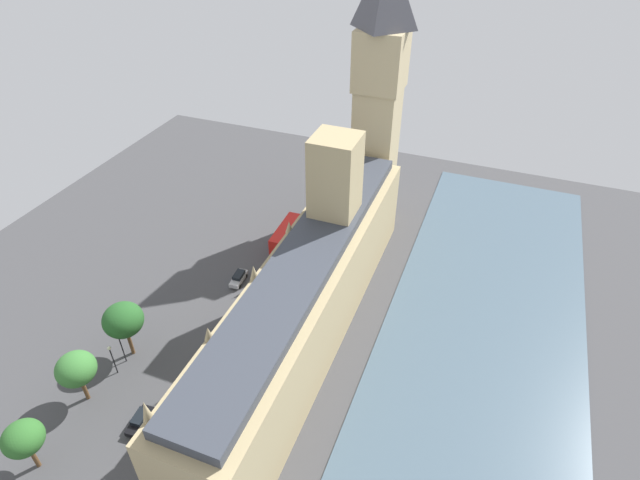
{
  "coord_description": "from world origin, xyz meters",
  "views": [
    {
      "loc": [
        -24.54,
        52.95,
        61.44
      ],
      "look_at": [
        1.0,
        -13.26,
        8.91
      ],
      "focal_mm": 28.77,
      "sensor_mm": 36.0,
      "label": 1
    }
  ],
  "objects_px": {
    "car_silver_near_tower": "(239,278)",
    "street_lamp_slot_10": "(111,355)",
    "parliament_building": "(310,289)",
    "clock_tower": "(379,91)",
    "car_black_corner": "(140,420)",
    "pedestrian_kerbside": "(303,257)",
    "plane_tree_leading": "(123,320)",
    "street_lamp_slot_11": "(120,342)",
    "car_blue_far_end": "(226,328)",
    "plane_tree_midblock": "(23,439)",
    "pedestrian_opposite_hall": "(162,466)",
    "pedestrian_by_river_gate": "(288,273)",
    "plane_tree_under_trees": "(76,369)",
    "double_decker_bus_trailing": "(286,236)"
  },
  "relations": [
    {
      "from": "pedestrian_opposite_hall",
      "to": "plane_tree_midblock",
      "type": "xyz_separation_m",
      "value": [
        14.95,
        5.15,
        5.14
      ]
    },
    {
      "from": "street_lamp_slot_10",
      "to": "pedestrian_kerbside",
      "type": "bearing_deg",
      "value": -113.96
    },
    {
      "from": "plane_tree_leading",
      "to": "plane_tree_midblock",
      "type": "distance_m",
      "value": 19.61
    },
    {
      "from": "parliament_building",
      "to": "double_decker_bus_trailing",
      "type": "relative_size",
      "value": 6.29
    },
    {
      "from": "clock_tower",
      "to": "car_black_corner",
      "type": "bearing_deg",
      "value": 77.08
    },
    {
      "from": "car_silver_near_tower",
      "to": "pedestrian_opposite_hall",
      "type": "height_order",
      "value": "car_silver_near_tower"
    },
    {
      "from": "car_black_corner",
      "to": "plane_tree_midblock",
      "type": "distance_m",
      "value": 13.68
    },
    {
      "from": "pedestrian_kerbside",
      "to": "plane_tree_under_trees",
      "type": "bearing_deg",
      "value": 109.89
    },
    {
      "from": "parliament_building",
      "to": "plane_tree_under_trees",
      "type": "height_order",
      "value": "parliament_building"
    },
    {
      "from": "car_blue_far_end",
      "to": "plane_tree_midblock",
      "type": "relative_size",
      "value": 0.51
    },
    {
      "from": "plane_tree_midblock",
      "to": "pedestrian_opposite_hall",
      "type": "bearing_deg",
      "value": -161.01
    },
    {
      "from": "clock_tower",
      "to": "car_blue_far_end",
      "type": "relative_size",
      "value": 12.71
    },
    {
      "from": "double_decker_bus_trailing",
      "to": "car_black_corner",
      "type": "height_order",
      "value": "double_decker_bus_trailing"
    },
    {
      "from": "pedestrian_by_river_gate",
      "to": "plane_tree_under_trees",
      "type": "distance_m",
      "value": 38.32
    },
    {
      "from": "pedestrian_kerbside",
      "to": "street_lamp_slot_11",
      "type": "distance_m",
      "value": 36.33
    },
    {
      "from": "car_silver_near_tower",
      "to": "parliament_building",
      "type": "bearing_deg",
      "value": 155.05
    },
    {
      "from": "clock_tower",
      "to": "pedestrian_opposite_hall",
      "type": "relative_size",
      "value": 31.94
    },
    {
      "from": "pedestrian_by_river_gate",
      "to": "plane_tree_under_trees",
      "type": "height_order",
      "value": "plane_tree_under_trees"
    },
    {
      "from": "car_black_corner",
      "to": "street_lamp_slot_10",
      "type": "bearing_deg",
      "value": -39.32
    },
    {
      "from": "street_lamp_slot_11",
      "to": "car_silver_near_tower",
      "type": "bearing_deg",
      "value": -107.84
    },
    {
      "from": "car_blue_far_end",
      "to": "double_decker_bus_trailing",
      "type": "bearing_deg",
      "value": -92.09
    },
    {
      "from": "clock_tower",
      "to": "pedestrian_kerbside",
      "type": "relative_size",
      "value": 35.16
    },
    {
      "from": "parliament_building",
      "to": "double_decker_bus_trailing",
      "type": "bearing_deg",
      "value": -55.68
    },
    {
      "from": "parliament_building",
      "to": "car_blue_far_end",
      "type": "bearing_deg",
      "value": 24.1
    },
    {
      "from": "plane_tree_midblock",
      "to": "street_lamp_slot_11",
      "type": "xyz_separation_m",
      "value": [
        0.52,
        -17.83,
        -1.64
      ]
    },
    {
      "from": "pedestrian_kerbside",
      "to": "plane_tree_leading",
      "type": "distance_m",
      "value": 35.2
    },
    {
      "from": "plane_tree_midblock",
      "to": "car_black_corner",
      "type": "bearing_deg",
      "value": -131.34
    },
    {
      "from": "pedestrian_kerbside",
      "to": "pedestrian_opposite_hall",
      "type": "xyz_separation_m",
      "value": [
        0.2,
        45.26,
        0.07
      ]
    },
    {
      "from": "parliament_building",
      "to": "clock_tower",
      "type": "relative_size",
      "value": 1.27
    },
    {
      "from": "car_silver_near_tower",
      "to": "car_black_corner",
      "type": "relative_size",
      "value": 1.01
    },
    {
      "from": "clock_tower",
      "to": "pedestrian_kerbside",
      "type": "height_order",
      "value": "clock_tower"
    },
    {
      "from": "parliament_building",
      "to": "street_lamp_slot_11",
      "type": "bearing_deg",
      "value": 34.65
    },
    {
      "from": "clock_tower",
      "to": "plane_tree_under_trees",
      "type": "bearing_deg",
      "value": 68.58
    },
    {
      "from": "parliament_building",
      "to": "car_black_corner",
      "type": "xyz_separation_m",
      "value": [
        14.82,
        24.68,
        -7.84
      ]
    },
    {
      "from": "double_decker_bus_trailing",
      "to": "pedestrian_kerbside",
      "type": "distance_m",
      "value": 5.76
    },
    {
      "from": "car_blue_far_end",
      "to": "parliament_building",
      "type": "bearing_deg",
      "value": -158.71
    },
    {
      "from": "clock_tower",
      "to": "car_silver_near_tower",
      "type": "distance_m",
      "value": 43.19
    },
    {
      "from": "plane_tree_under_trees",
      "to": "pedestrian_kerbside",
      "type": "bearing_deg",
      "value": -112.3
    },
    {
      "from": "plane_tree_midblock",
      "to": "parliament_building",
      "type": "bearing_deg",
      "value": -124.16
    },
    {
      "from": "clock_tower",
      "to": "pedestrian_kerbside",
      "type": "xyz_separation_m",
      "value": [
        7.33,
        20.51,
        -26.38
      ]
    },
    {
      "from": "parliament_building",
      "to": "car_silver_near_tower",
      "type": "xyz_separation_m",
      "value": [
        16.49,
        -6.14,
        -7.84
      ]
    },
    {
      "from": "plane_tree_leading",
      "to": "parliament_building",
      "type": "bearing_deg",
      "value": -148.28
    },
    {
      "from": "clock_tower",
      "to": "plane_tree_leading",
      "type": "distance_m",
      "value": 59.69
    },
    {
      "from": "pedestrian_kerbside",
      "to": "pedestrian_by_river_gate",
      "type": "bearing_deg",
      "value": 125.26
    },
    {
      "from": "car_silver_near_tower",
      "to": "street_lamp_slot_10",
      "type": "distance_m",
      "value": 25.99
    },
    {
      "from": "pedestrian_kerbside",
      "to": "street_lamp_slot_10",
      "type": "height_order",
      "value": "street_lamp_slot_10"
    },
    {
      "from": "clock_tower",
      "to": "car_blue_far_end",
      "type": "xyz_separation_m",
      "value": [
        11.76,
        42.27,
        -26.17
      ]
    },
    {
      "from": "parliament_building",
      "to": "pedestrian_kerbside",
      "type": "xyz_separation_m",
      "value": [
        8.08,
        -16.16,
        -8.06
      ]
    },
    {
      "from": "car_silver_near_tower",
      "to": "plane_tree_leading",
      "type": "height_order",
      "value": "plane_tree_leading"
    },
    {
      "from": "car_silver_near_tower",
      "to": "plane_tree_leading",
      "type": "distance_m",
      "value": 22.92
    }
  ]
}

